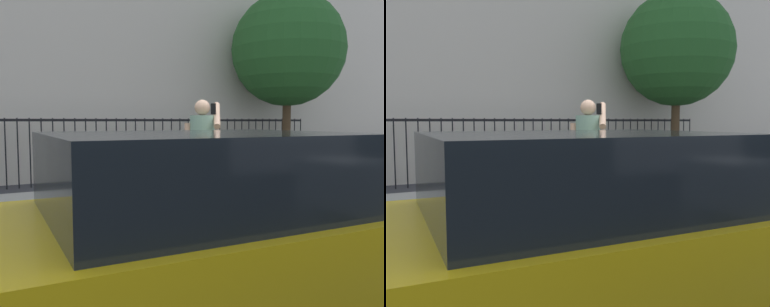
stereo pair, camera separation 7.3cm
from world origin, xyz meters
TOP-DOWN VIEW (x-y plane):
  - ground_plane at (0.00, 0.00)m, footprint 60.00×60.00m
  - sidewalk at (0.00, 2.20)m, footprint 28.00×4.40m
  - iron_fence at (0.00, 5.90)m, footprint 12.03×0.04m
  - taxi_yellow at (-1.75, -1.59)m, footprint 4.24×1.94m
  - pedestrian_on_phone at (-0.52, 0.87)m, footprint 0.72×0.61m
  - street_bench at (4.20, 3.31)m, footprint 1.60×0.45m
  - street_tree_near at (4.78, 5.18)m, footprint 3.25×3.25m

SIDE VIEW (x-z plane):
  - ground_plane at x=0.00m, z-range 0.00..0.00m
  - sidewalk at x=0.00m, z-range 0.00..0.15m
  - street_bench at x=4.20m, z-range 0.18..1.13m
  - taxi_yellow at x=-1.75m, z-range -0.02..1.43m
  - iron_fence at x=0.00m, z-range 0.22..1.82m
  - pedestrian_on_phone at x=-0.52m, z-range 0.28..1.96m
  - street_tree_near at x=4.78m, z-range 0.97..6.18m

